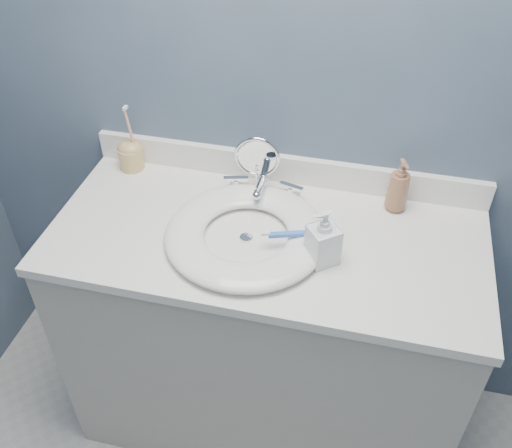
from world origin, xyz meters
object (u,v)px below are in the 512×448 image
(soap_bottle_amber, at_px, (399,185))
(soap_bottle_clear, at_px, (324,237))
(makeup_mirror, at_px, (257,164))
(toothbrush_holder, at_px, (130,154))

(soap_bottle_amber, distance_m, soap_bottle_clear, 0.32)
(makeup_mirror, height_order, soap_bottle_clear, makeup_mirror)
(soap_bottle_amber, xyz_separation_m, soap_bottle_clear, (-0.18, -0.27, -0.00))
(soap_bottle_amber, height_order, soap_bottle_clear, soap_bottle_amber)
(soap_bottle_clear, bearing_deg, toothbrush_holder, -151.04)
(makeup_mirror, distance_m, toothbrush_holder, 0.43)
(soap_bottle_clear, height_order, toothbrush_holder, toothbrush_holder)
(makeup_mirror, relative_size, toothbrush_holder, 0.89)
(soap_bottle_clear, bearing_deg, soap_bottle_amber, 108.59)
(soap_bottle_amber, relative_size, soap_bottle_clear, 1.02)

